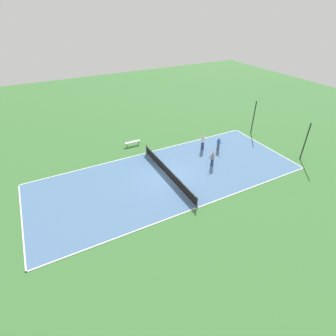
{
  "coord_description": "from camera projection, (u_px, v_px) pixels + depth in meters",
  "views": [
    {
      "loc": [
        17.32,
        -9.17,
        13.6
      ],
      "look_at": [
        0.0,
        0.0,
        0.9
      ],
      "focal_mm": 28.0,
      "sensor_mm": 36.0,
      "label": 1
    }
  ],
  "objects": [
    {
      "name": "ground_plane",
      "position": [
        168.0,
        176.0,
        23.84
      ],
      "size": [
        80.0,
        80.0,
        0.0
      ],
      "primitive_type": "plane",
      "color": "#3D7538"
    },
    {
      "name": "court_surface",
      "position": [
        168.0,
        176.0,
        23.83
      ],
      "size": [
        9.8,
        24.28,
        0.02
      ],
      "color": "#4C729E",
      "rests_on": "ground_plane"
    },
    {
      "name": "tennis_net",
      "position": [
        168.0,
        172.0,
        23.56
      ],
      "size": [
        9.6,
        0.1,
        0.96
      ],
      "color": "black",
      "rests_on": "court_surface"
    },
    {
      "name": "bench",
      "position": [
        133.0,
        142.0,
        28.65
      ],
      "size": [
        0.36,
        1.7,
        0.45
      ],
      "rotation": [
        0.0,
        0.0,
        1.57
      ],
      "color": "silver",
      "rests_on": "ground_plane"
    },
    {
      "name": "player_baseline_gray",
      "position": [
        212.0,
        158.0,
        24.87
      ],
      "size": [
        0.72,
        0.98,
        1.52
      ],
      "rotation": [
        0.0,
        0.0,
        5.18
      ],
      "color": "navy",
      "rests_on": "court_surface"
    },
    {
      "name": "player_near_white",
      "position": [
        203.0,
        141.0,
        27.57
      ],
      "size": [
        0.43,
        0.43,
        1.7
      ],
      "rotation": [
        0.0,
        0.0,
        1.81
      ],
      "color": "navy",
      "rests_on": "court_surface"
    },
    {
      "name": "player_near_blue",
      "position": [
        219.0,
        143.0,
        27.58
      ],
      "size": [
        0.99,
        0.56,
        1.42
      ],
      "rotation": [
        0.0,
        0.0,
        6.03
      ],
      "color": "#4C4C51",
      "rests_on": "court_surface"
    },
    {
      "name": "tennis_ball_near_net",
      "position": [
        168.0,
        175.0,
        23.87
      ],
      "size": [
        0.07,
        0.07,
        0.07
      ],
      "primitive_type": "sphere",
      "color": "#CCE033",
      "rests_on": "court_surface"
    },
    {
      "name": "tennis_ball_midcourt",
      "position": [
        128.0,
        165.0,
        25.35
      ],
      "size": [
        0.07,
        0.07,
        0.07
      ],
      "primitive_type": "sphere",
      "color": "#CCE033",
      "rests_on": "court_surface"
    },
    {
      "name": "fence_post_back_left",
      "position": [
        254.0,
        117.0,
        30.58
      ],
      "size": [
        0.12,
        0.12,
        3.89
      ],
      "color": "black",
      "rests_on": "ground_plane"
    },
    {
      "name": "fence_post_back_right",
      "position": [
        305.0,
        142.0,
        25.35
      ],
      "size": [
        0.12,
        0.12,
        3.89
      ],
      "color": "black",
      "rests_on": "ground_plane"
    }
  ]
}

